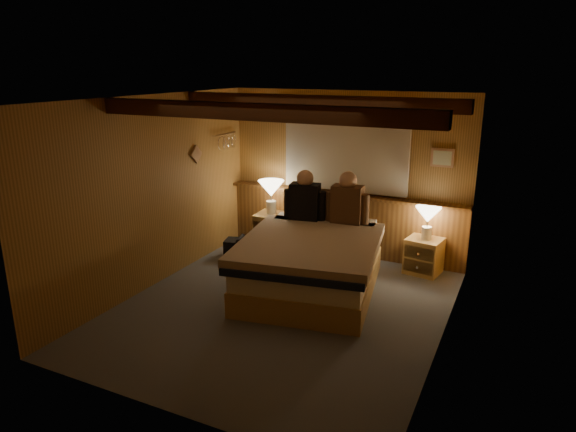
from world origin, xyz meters
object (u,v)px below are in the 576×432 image
Objects in this scene: lamp_right at (428,217)px; nightstand_right at (424,256)px; lamp_left at (271,190)px; bed at (311,263)px; person_left at (305,199)px; duffel_bag at (241,248)px; person_right at (347,202)px; nightstand_left at (273,231)px.

nightstand_right is at bearing -141.64° from lamp_right.
lamp_left reaches higher than lamp_right.
bed is 1.66m from nightstand_right.
duffel_bag is at bearing 174.24° from person_left.
person_left is (-1.56, -0.52, 0.19)m from lamp_right.
person_right is (1.35, -0.39, 0.07)m from lamp_left.
person_right is at bearing -19.40° from nightstand_left.
duffel_bag is at bearing -178.46° from person_right.
bed reaches higher than nightstand_right.
lamp_right is at bearing -1.96° from duffel_bag.
nightstand_right is at bearing 18.17° from person_right.
lamp_right is at bearing 0.63° from lamp_left.
lamp_left is (-2.32, -0.02, 0.68)m from nightstand_right.
person_right is (1.31, -0.38, 0.71)m from nightstand_left.
person_right reaches higher than lamp_right.
nightstand_right is at bearing -2.42° from nightstand_left.
person_right is (0.57, 0.10, 0.00)m from person_left.
duffel_bag is (-0.22, -0.56, -0.78)m from lamp_left.
nightstand_left reaches higher than nightstand_right.
nightstand_left is at bearing 137.00° from person_left.
person_right reaches higher than bed.
nightstand_left is at bearing 124.22° from bed.
person_left is at bearing -36.23° from nightstand_left.
lamp_left is at bearing 157.40° from nightstand_left.
nightstand_right is 1.14× the size of lamp_right.
duffel_bag is (-1.56, -0.17, -0.85)m from person_right.
nightstand_right is 0.71× the size of person_left.
bed is at bearing -124.77° from nightstand_right.
nightstand_right is 0.99× the size of duffel_bag.
person_right is at bearing -8.79° from duffel_bag.
lamp_right is (2.30, 0.04, 0.52)m from nightstand_left.
lamp_right is 2.70m from duffel_bag.
nightstand_right is at bearing -2.12° from duffel_bag.
person_left is 1.40× the size of duffel_bag.
nightstand_right is at bearing 8.21° from person_left.
nightstand_left is 1.13m from person_left.
lamp_left is at bearing 53.81° from duffel_bag.
nightstand_right is (2.28, 0.03, -0.04)m from nightstand_left.
person_right is at bearing 67.37° from bed.
nightstand_left is 1.10× the size of duffel_bag.
lamp_right is at bearing 8.41° from person_left.
lamp_left is at bearing 124.84° from bed.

